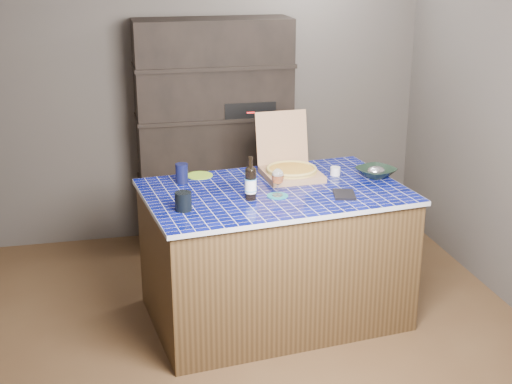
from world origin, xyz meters
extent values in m
plane|color=#523A23|center=(0.00, 0.00, 0.00)|extent=(3.50, 3.50, 0.00)
plane|color=#4A4340|center=(0.00, 1.75, 1.25)|extent=(3.50, 0.00, 3.50)
plane|color=#4A4340|center=(0.00, -1.75, 1.25)|extent=(3.50, 0.00, 3.50)
cube|color=black|center=(0.00, 1.53, 0.90)|extent=(1.20, 0.40, 1.80)
cube|color=black|center=(0.25, 1.48, 1.12)|extent=(0.40, 0.32, 0.12)
cube|color=#4D361E|center=(0.15, 0.18, 0.43)|extent=(1.67, 1.15, 0.85)
cube|color=#040944|center=(0.15, 0.18, 0.86)|extent=(1.71, 1.20, 0.03)
cube|color=#9F7852|center=(0.32, 0.39, 0.90)|extent=(0.38, 0.38, 0.04)
cube|color=#9F7852|center=(0.31, 0.61, 1.09)|extent=(0.36, 0.10, 0.35)
cylinder|color=tan|center=(0.32, 0.39, 0.93)|extent=(0.33, 0.33, 0.01)
cylinder|color=maroon|center=(0.32, 0.39, 0.93)|extent=(0.29, 0.29, 0.01)
torus|color=tan|center=(0.32, 0.39, 0.94)|extent=(0.33, 0.33, 0.02)
cylinder|color=black|center=(-0.03, 0.04, 0.97)|extent=(0.07, 0.07, 0.19)
ellipsoid|color=black|center=(-0.03, 0.04, 1.07)|extent=(0.07, 0.07, 0.04)
cylinder|color=black|center=(-0.03, 0.04, 1.11)|extent=(0.02, 0.02, 0.08)
cylinder|color=white|center=(-0.03, 0.04, 0.96)|extent=(0.07, 0.07, 0.08)
cylinder|color=#3E91D5|center=(-0.03, 0.04, 0.94)|extent=(0.07, 0.07, 0.01)
cylinder|color=#3E91D5|center=(-0.03, 0.04, 1.01)|extent=(0.07, 0.07, 0.01)
cylinder|color=#166F77|center=(0.14, 0.05, 0.88)|extent=(0.13, 0.13, 0.01)
cylinder|color=white|center=(0.14, 0.05, 0.89)|extent=(0.07, 0.07, 0.00)
cylinder|color=white|center=(0.14, 0.05, 0.93)|extent=(0.01, 0.01, 0.07)
ellipsoid|color=white|center=(0.14, 0.05, 1.00)|extent=(0.08, 0.08, 0.10)
cylinder|color=#D06021|center=(0.14, 0.05, 0.99)|extent=(0.06, 0.06, 0.05)
cylinder|color=white|center=(0.14, 0.05, 1.02)|extent=(0.06, 0.06, 0.02)
cylinder|color=black|center=(-0.45, -0.06, 0.93)|extent=(0.10, 0.10, 0.11)
cube|color=black|center=(0.54, -0.02, 0.89)|extent=(0.16, 0.20, 0.01)
imported|color=black|center=(0.87, 0.29, 0.91)|extent=(0.32, 0.32, 0.06)
ellipsoid|color=silver|center=(0.87, 0.29, 0.92)|extent=(0.12, 0.10, 0.06)
cylinder|color=silver|center=(0.62, 0.38, 0.91)|extent=(0.07, 0.07, 0.06)
cylinder|color=black|center=(-0.39, 0.44, 0.94)|extent=(0.08, 0.08, 0.13)
cylinder|color=#81B126|center=(-0.26, 0.56, 0.88)|extent=(0.18, 0.18, 0.01)
camera|label=1|loc=(-0.89, -3.89, 2.33)|focal=50.00mm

